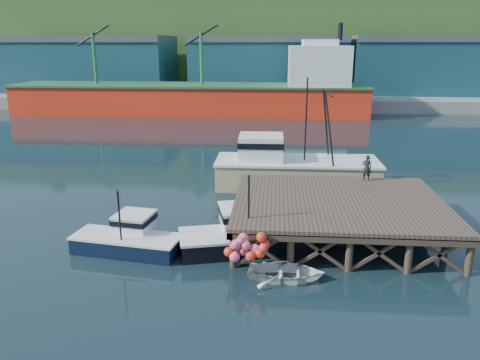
# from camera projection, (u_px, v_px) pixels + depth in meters

# --- Properties ---
(ground) EXTENTS (300.00, 300.00, 0.00)m
(ground) POSITION_uv_depth(u_px,v_px,m) (244.00, 231.00, 28.02)
(ground) COLOR black
(ground) RESTS_ON ground
(wharf) EXTENTS (12.00, 10.00, 2.62)m
(wharf) POSITION_uv_depth(u_px,v_px,m) (339.00, 204.00, 26.88)
(wharf) COLOR brown
(wharf) RESTS_ON ground
(far_quay) EXTENTS (160.00, 40.00, 2.00)m
(far_quay) POSITION_uv_depth(u_px,v_px,m) (268.00, 94.00, 94.71)
(far_quay) COLOR gray
(far_quay) RESTS_ON ground
(warehouse_left) EXTENTS (32.00, 16.00, 9.00)m
(warehouse_left) POSITION_uv_depth(u_px,v_px,m) (88.00, 66.00, 91.02)
(warehouse_left) COLOR #17484C
(warehouse_left) RESTS_ON far_quay
(warehouse_mid) EXTENTS (28.00, 16.00, 9.00)m
(warehouse_mid) POSITION_uv_depth(u_px,v_px,m) (268.00, 67.00, 88.39)
(warehouse_mid) COLOR #17484C
(warehouse_mid) RESTS_ON far_quay
(warehouse_right) EXTENTS (30.00, 16.00, 9.00)m
(warehouse_right) POSITION_uv_depth(u_px,v_px,m) (431.00, 68.00, 86.13)
(warehouse_right) COLOR #17484C
(warehouse_right) RESTS_ON far_quay
(cargo_ship) EXTENTS (55.50, 10.00, 13.75)m
(cargo_ship) POSITION_uv_depth(u_px,v_px,m) (212.00, 93.00, 73.65)
(cargo_ship) COLOR red
(cargo_ship) RESTS_ON ground
(hillside) EXTENTS (220.00, 50.00, 22.00)m
(hillside) POSITION_uv_depth(u_px,v_px,m) (271.00, 43.00, 120.61)
(hillside) COLOR #2D511E
(hillside) RESTS_ON ground
(boat_navy) EXTENTS (6.06, 3.63, 3.63)m
(boat_navy) POSITION_uv_depth(u_px,v_px,m) (129.00, 238.00, 25.21)
(boat_navy) COLOR black
(boat_navy) RESTS_ON ground
(boat_black) EXTENTS (7.58, 6.28, 4.42)m
(boat_black) POSITION_uv_depth(u_px,v_px,m) (245.00, 234.00, 25.51)
(boat_black) COLOR black
(boat_black) RESTS_ON ground
(trawler) EXTENTS (12.61, 4.61, 8.42)m
(trawler) POSITION_uv_depth(u_px,v_px,m) (293.00, 165.00, 36.33)
(trawler) COLOR #C6B780
(trawler) RESTS_ON ground
(dinghy) EXTENTS (3.77, 2.78, 0.76)m
(dinghy) POSITION_uv_depth(u_px,v_px,m) (286.00, 272.00, 22.18)
(dinghy) COLOR white
(dinghy) RESTS_ON ground
(dockworker) EXTENTS (0.65, 0.46, 1.70)m
(dockworker) POSITION_uv_depth(u_px,v_px,m) (367.00, 168.00, 30.64)
(dockworker) COLOR black
(dockworker) RESTS_ON wharf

